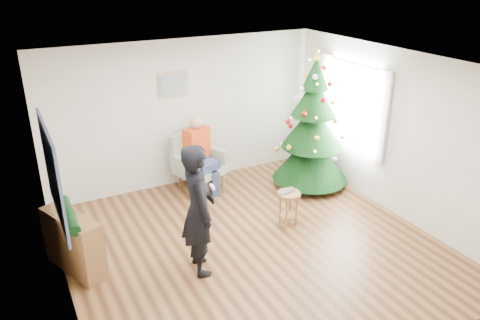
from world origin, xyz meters
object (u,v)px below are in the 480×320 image
armchair (198,169)px  console (74,243)px  christmas_tree (312,128)px  standing_man (198,210)px  stool (288,208)px

armchair → console: size_ratio=1.03×
console → christmas_tree: bearing=-13.3°
standing_man → console: standing_man is taller
christmas_tree → standing_man: 3.12m
christmas_tree → standing_man: size_ratio=1.37×
christmas_tree → console: size_ratio=2.42×
console → standing_man: bearing=-49.8°
armchair → stool: bearing=-89.1°
christmas_tree → stool: (-1.12, -1.00, -0.81)m
christmas_tree → armchair: (-1.86, 0.77, -0.71)m
christmas_tree → console: (-4.22, -0.68, -0.69)m
armchair → christmas_tree: bearing=-44.3°
christmas_tree → armchair: 2.13m
stool → standing_man: (-1.65, -0.42, 0.60)m
christmas_tree → armchair: christmas_tree is taller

